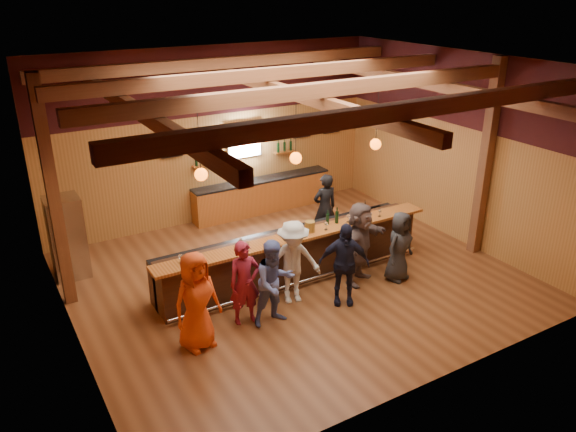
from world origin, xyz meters
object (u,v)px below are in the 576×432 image
at_px(stainless_fridge, 67,237).
at_px(customer_brown, 360,243).
at_px(ice_bucket, 310,227).
at_px(bottle_a, 328,219).
at_px(customer_dark, 399,246).
at_px(bar_counter, 292,254).
at_px(customer_denim, 274,283).
at_px(customer_white, 293,262).
at_px(customer_navy, 344,264).
at_px(back_bar_cabinet, 262,195).
at_px(bartender, 325,208).
at_px(customer_orange, 196,301).
at_px(customer_redvest, 245,283).

height_order(stainless_fridge, customer_brown, stainless_fridge).
relative_size(stainless_fridge, ice_bucket, 7.91).
bearing_deg(bottle_a, customer_dark, -45.22).
xyz_separation_m(bar_counter, stainless_fridge, (-4.12, 2.45, 0.38)).
relative_size(bar_counter, customer_denim, 3.76).
bearing_deg(customer_white, customer_navy, -19.08).
bearing_deg(bottle_a, back_bar_cabinet, 83.81).
relative_size(customer_white, bottle_a, 5.46).
relative_size(bartender, ice_bucket, 7.55).
bearing_deg(bartender, bottle_a, 61.97).
distance_m(customer_white, customer_navy, 0.99).
bearing_deg(stainless_fridge, back_bar_cabinet, 11.93).
bearing_deg(customer_orange, customer_brown, -4.78).
distance_m(customer_redvest, customer_dark, 3.54).
relative_size(back_bar_cabinet, customer_brown, 2.23).
relative_size(customer_brown, ice_bucket, 7.88).
height_order(customer_orange, bartender, customer_orange).
xyz_separation_m(stainless_fridge, ice_bucket, (4.36, -2.76, 0.32)).
relative_size(back_bar_cabinet, customer_redvest, 2.45).
relative_size(customer_orange, customer_white, 1.04).
xyz_separation_m(bar_counter, customer_denim, (-1.21, -1.38, 0.32)).
bearing_deg(customer_redvest, customer_denim, -27.52).
xyz_separation_m(customer_redvest, ice_bucket, (1.90, 0.77, 0.41)).
relative_size(bar_counter, back_bar_cabinet, 1.57).
bearing_deg(ice_bucket, customer_dark, -30.56).
xyz_separation_m(back_bar_cabinet, customer_dark, (0.68, -4.84, 0.29)).
xyz_separation_m(bar_counter, bartender, (1.60, 1.14, 0.34)).
relative_size(customer_orange, customer_navy, 1.06).
distance_m(customer_brown, bartender, 2.14).
relative_size(customer_navy, customer_brown, 0.95).
bearing_deg(customer_brown, bottle_a, 83.54).
xyz_separation_m(stainless_fridge, customer_dark, (5.98, -3.72, -0.13)).
height_order(customer_redvest, customer_white, customer_white).
distance_m(ice_bucket, bottle_a, 0.56).
height_order(back_bar_cabinet, bartender, bartender).
bearing_deg(bottle_a, customer_redvest, -159.54).
bearing_deg(back_bar_cabinet, bottle_a, -96.19).
height_order(customer_orange, bottle_a, customer_orange).
height_order(customer_dark, bottle_a, customer_dark).
height_order(bar_counter, customer_navy, customer_navy).
bearing_deg(customer_brown, ice_bucket, 115.49).
xyz_separation_m(bartender, ice_bucket, (-1.36, -1.45, 0.36)).
bearing_deg(customer_orange, customer_navy, -12.90).
xyz_separation_m(customer_navy, bartender, (1.30, 2.59, 0.01)).
xyz_separation_m(customer_redvest, bartender, (3.26, 2.22, 0.04)).
height_order(customer_brown, bottle_a, customer_brown).
distance_m(customer_brown, customer_dark, 0.87).
bearing_deg(customer_orange, stainless_fridge, 99.12).
xyz_separation_m(customer_redvest, customer_denim, (0.46, -0.30, 0.02)).
xyz_separation_m(stainless_fridge, customer_denim, (2.91, -3.83, -0.06)).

